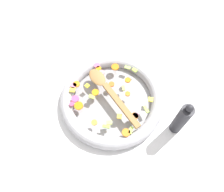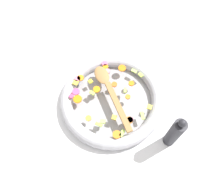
{
  "view_description": "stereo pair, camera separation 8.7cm",
  "coord_description": "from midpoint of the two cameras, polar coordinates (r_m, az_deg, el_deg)",
  "views": [
    {
      "loc": [
        -0.32,
        0.24,
        0.82
      ],
      "look_at": [
        0.0,
        0.0,
        0.05
      ],
      "focal_mm": 35.0,
      "sensor_mm": 36.0,
      "label": 1
    },
    {
      "loc": [
        -0.36,
        0.17,
        0.82
      ],
      "look_at": [
        0.0,
        0.0,
        0.05
      ],
      "focal_mm": 35.0,
      "sensor_mm": 36.0,
      "label": 2
    }
  ],
  "objects": [
    {
      "name": "pepper_mill",
      "position": [
        0.81,
        14.75,
        -6.2
      ],
      "size": [
        0.04,
        0.04,
        0.2
      ],
      "color": "#232328",
      "rests_on": "ground_plane"
    },
    {
      "name": "wooden_spoon",
      "position": [
        0.87,
        -3.74,
        1.26
      ],
      "size": [
        0.31,
        0.06,
        0.01
      ],
      "color": "olive",
      "rests_on": "chopped_vegetables"
    },
    {
      "name": "ground_plane",
      "position": [
        0.91,
        -2.71,
        -1.71
      ],
      "size": [
        4.0,
        4.0,
        0.0
      ],
      "primitive_type": "plane",
      "color": "silver"
    },
    {
      "name": "chopped_vegetables",
      "position": [
        0.87,
        -4.7,
        0.18
      ],
      "size": [
        0.34,
        0.32,
        0.01
      ],
      "color": "orange",
      "rests_on": "skillet"
    },
    {
      "name": "skillet",
      "position": [
        0.89,
        -2.77,
        -1.09
      ],
      "size": [
        0.42,
        0.42,
        0.05
      ],
      "color": "gray",
      "rests_on": "ground_plane"
    }
  ]
}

